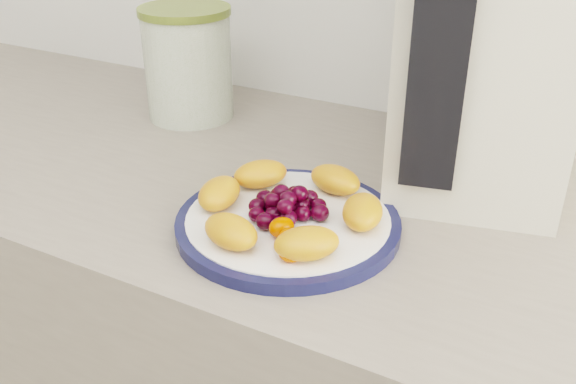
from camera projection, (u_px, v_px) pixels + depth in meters
The scene contains 7 objects.
plate_rim at pixel (288, 224), 0.76m from camera, with size 0.27×0.27×0.01m, color #13183D.
plate_face at pixel (288, 223), 0.76m from camera, with size 0.24×0.24×0.02m, color white.
canister at pixel (188, 67), 1.06m from camera, with size 0.14×0.14×0.17m, color #385A0D.
canister_lid at pixel (184, 11), 1.01m from camera, with size 0.15×0.15×0.01m, color olive.
appliance_body at pixel (488, 46), 0.81m from camera, with size 0.21×0.29×0.36m, color beige.
appliance_panel at pixel (438, 73), 0.69m from camera, with size 0.06×0.02×0.27m, color black.
fruit_plate at pixel (286, 207), 0.75m from camera, with size 0.23×0.23×0.03m.
Camera 1 is at (0.28, 0.50, 1.30)m, focal length 40.00 mm.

